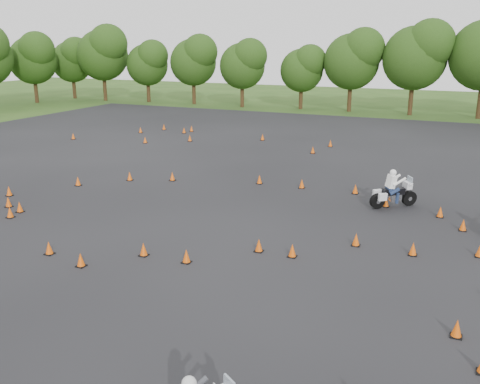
{
  "coord_description": "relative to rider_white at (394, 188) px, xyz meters",
  "views": [
    {
      "loc": [
        8.46,
        -15.51,
        7.27
      ],
      "look_at": [
        0.0,
        4.0,
        1.2
      ],
      "focal_mm": 40.0,
      "sensor_mm": 36.0,
      "label": 1
    }
  ],
  "objects": [
    {
      "name": "rider_white",
      "position": [
        0.0,
        0.0,
        0.0
      ],
      "size": [
        2.22,
        2.03,
        1.78
      ],
      "primitive_type": null,
      "rotation": [
        0.0,
        0.0,
        0.7
      ],
      "color": "white",
      "rests_on": "ground"
    },
    {
      "name": "ground",
      "position": [
        -5.63,
        -8.34,
        -0.9
      ],
      "size": [
        140.0,
        140.0,
        0.0
      ],
      "primitive_type": "plane",
      "color": "#2D5119",
      "rests_on": "ground"
    },
    {
      "name": "traffic_cones",
      "position": [
        -5.83,
        -2.74,
        -0.67
      ],
      "size": [
        35.77,
        32.89,
        0.45
      ],
      "color": "#E25309",
      "rests_on": "asphalt_pad"
    },
    {
      "name": "asphalt_pad",
      "position": [
        -5.63,
        -2.34,
        -0.89
      ],
      "size": [
        62.0,
        62.0,
        0.0
      ],
      "primitive_type": "plane",
      "color": "black",
      "rests_on": "ground"
    },
    {
      "name": "treeline",
      "position": [
        -2.38,
        27.01,
        3.73
      ],
      "size": [
        86.77,
        32.15,
        10.99
      ],
      "color": "#223F12",
      "rests_on": "ground"
    }
  ]
}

